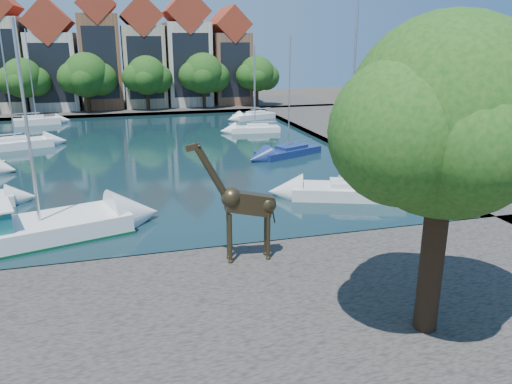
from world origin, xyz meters
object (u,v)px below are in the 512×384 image
giraffe_statue (243,203)px  sailboat_right_a (348,189)px  plane_tree (451,125)px  motorsailer (3,231)px

giraffe_statue → sailboat_right_a: bearing=42.3°
plane_tree → sailboat_right_a: 17.69m
giraffe_statue → motorsailer: size_ratio=0.46×
motorsailer → sailboat_right_a: 20.58m
giraffe_statue → motorsailer: bearing=153.2°
plane_tree → motorsailer: size_ratio=0.88×
motorsailer → sailboat_right_a: bearing=7.9°
plane_tree → sailboat_right_a: sailboat_right_a is taller
plane_tree → giraffe_statue: plane_tree is taller
motorsailer → sailboat_right_a: (20.38, 2.82, -0.22)m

